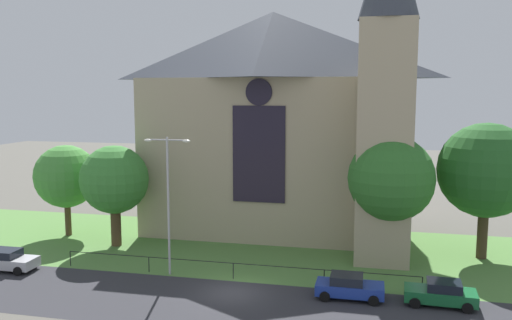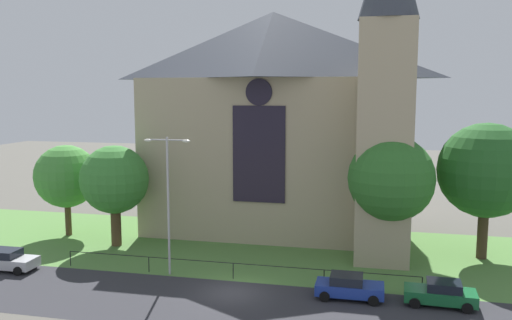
{
  "view_description": "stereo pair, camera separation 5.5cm",
  "coord_description": "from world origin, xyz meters",
  "px_view_note": "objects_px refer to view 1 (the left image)",
  "views": [
    {
      "loc": [
        8.64,
        -31.66,
        12.85
      ],
      "look_at": [
        -0.25,
        8.0,
        7.59
      ],
      "focal_mm": 37.3,
      "sensor_mm": 36.0,
      "label": 1
    },
    {
      "loc": [
        8.69,
        -31.65,
        12.85
      ],
      "look_at": [
        -0.25,
        8.0,
        7.59
      ],
      "focal_mm": 37.3,
      "sensor_mm": 36.0,
      "label": 2
    }
  ],
  "objects_px": {
    "tree_right_near": "(391,179)",
    "parked_car_silver": "(7,260)",
    "parked_car_green": "(441,293)",
    "tree_right_far": "(486,171)",
    "streetlamp_near": "(168,190)",
    "tree_left_far": "(66,176)",
    "tree_left_near": "(114,180)",
    "parked_car_blue": "(349,287)",
    "church_building": "(280,120)"
  },
  "relations": [
    {
      "from": "parked_car_blue",
      "to": "tree_left_far",
      "type": "bearing_deg",
      "value": 159.66
    },
    {
      "from": "tree_right_far",
      "to": "parked_car_silver",
      "type": "bearing_deg",
      "value": -162.88
    },
    {
      "from": "church_building",
      "to": "streetlamp_near",
      "type": "height_order",
      "value": "church_building"
    },
    {
      "from": "tree_right_near",
      "to": "parked_car_green",
      "type": "relative_size",
      "value": 2.26
    },
    {
      "from": "parked_car_green",
      "to": "streetlamp_near",
      "type": "bearing_deg",
      "value": -2.45
    },
    {
      "from": "tree_left_far",
      "to": "tree_right_near",
      "type": "distance_m",
      "value": 28.05
    },
    {
      "from": "tree_left_far",
      "to": "tree_right_far",
      "type": "xyz_separation_m",
      "value": [
        35.02,
        1.01,
        1.53
      ]
    },
    {
      "from": "tree_left_far",
      "to": "tree_right_far",
      "type": "height_order",
      "value": "tree_right_far"
    },
    {
      "from": "tree_right_near",
      "to": "parked_car_silver",
      "type": "relative_size",
      "value": 2.28
    },
    {
      "from": "tree_right_far",
      "to": "parked_car_blue",
      "type": "relative_size",
      "value": 2.51
    },
    {
      "from": "church_building",
      "to": "tree_right_near",
      "type": "xyz_separation_m",
      "value": [
        9.78,
        -8.05,
        -3.83
      ]
    },
    {
      "from": "tree_right_near",
      "to": "tree_right_far",
      "type": "height_order",
      "value": "tree_right_far"
    },
    {
      "from": "tree_right_far",
      "to": "tree_right_near",
      "type": "bearing_deg",
      "value": -156.91
    },
    {
      "from": "streetlamp_near",
      "to": "tree_left_near",
      "type": "bearing_deg",
      "value": 140.99
    },
    {
      "from": "tree_left_far",
      "to": "tree_right_far",
      "type": "bearing_deg",
      "value": 1.65
    },
    {
      "from": "streetlamp_near",
      "to": "parked_car_blue",
      "type": "bearing_deg",
      "value": -7.58
    },
    {
      "from": "tree_right_near",
      "to": "tree_left_near",
      "type": "xyz_separation_m",
      "value": [
        -22.22,
        -0.02,
        -0.87
      ]
    },
    {
      "from": "church_building",
      "to": "parked_car_green",
      "type": "xyz_separation_m",
      "value": [
        12.68,
        -15.36,
        -9.53
      ]
    },
    {
      "from": "tree_right_far",
      "to": "streetlamp_near",
      "type": "bearing_deg",
      "value": -158.54
    },
    {
      "from": "parked_car_blue",
      "to": "parked_car_green",
      "type": "xyz_separation_m",
      "value": [
        5.48,
        0.1,
        0.0
      ]
    },
    {
      "from": "tree_left_far",
      "to": "tree_left_near",
      "type": "xyz_separation_m",
      "value": [
        5.74,
        -2.02,
        0.22
      ]
    },
    {
      "from": "tree_left_near",
      "to": "parked_car_green",
      "type": "bearing_deg",
      "value": -16.17
    },
    {
      "from": "streetlamp_near",
      "to": "tree_right_near",
      "type": "bearing_deg",
      "value": 20.69
    },
    {
      "from": "tree_left_near",
      "to": "parked_car_blue",
      "type": "bearing_deg",
      "value": -20.6
    },
    {
      "from": "tree_right_far",
      "to": "parked_car_silver",
      "type": "xyz_separation_m",
      "value": [
        -34.06,
        -10.49,
        -6.13
      ]
    },
    {
      "from": "tree_left_near",
      "to": "parked_car_green",
      "type": "height_order",
      "value": "tree_left_near"
    },
    {
      "from": "tree_left_near",
      "to": "parked_car_silver",
      "type": "distance_m",
      "value": 10.09
    },
    {
      "from": "tree_right_near",
      "to": "tree_right_far",
      "type": "distance_m",
      "value": 7.69
    },
    {
      "from": "parked_car_silver",
      "to": "church_building",
      "type": "bearing_deg",
      "value": 41.15
    },
    {
      "from": "church_building",
      "to": "tree_left_near",
      "type": "xyz_separation_m",
      "value": [
        -12.45,
        -8.08,
        -4.71
      ]
    },
    {
      "from": "tree_left_far",
      "to": "tree_right_near",
      "type": "relative_size",
      "value": 0.84
    },
    {
      "from": "tree_left_near",
      "to": "parked_car_green",
      "type": "relative_size",
      "value": 1.98
    },
    {
      "from": "parked_car_green",
      "to": "tree_right_far",
      "type": "bearing_deg",
      "value": -109.4
    },
    {
      "from": "streetlamp_near",
      "to": "parked_car_green",
      "type": "relative_size",
      "value": 2.28
    },
    {
      "from": "tree_right_near",
      "to": "parked_car_silver",
      "type": "distance_m",
      "value": 28.59
    },
    {
      "from": "tree_left_far",
      "to": "streetlamp_near",
      "type": "height_order",
      "value": "streetlamp_near"
    },
    {
      "from": "tree_right_far",
      "to": "parked_car_blue",
      "type": "distance_m",
      "value": 15.46
    },
    {
      "from": "tree_right_near",
      "to": "parked_car_silver",
      "type": "bearing_deg",
      "value": -164.51
    },
    {
      "from": "streetlamp_near",
      "to": "tree_right_far",
      "type": "bearing_deg",
      "value": 21.46
    },
    {
      "from": "church_building",
      "to": "tree_right_far",
      "type": "bearing_deg",
      "value": -16.68
    },
    {
      "from": "tree_right_far",
      "to": "parked_car_silver",
      "type": "distance_m",
      "value": 36.16
    },
    {
      "from": "parked_car_silver",
      "to": "streetlamp_near",
      "type": "bearing_deg",
      "value": 7.53
    },
    {
      "from": "streetlamp_near",
      "to": "tree_left_far",
      "type": "bearing_deg",
      "value": 148.84
    },
    {
      "from": "church_building",
      "to": "tree_right_near",
      "type": "relative_size",
      "value": 2.69
    },
    {
      "from": "church_building",
      "to": "parked_car_blue",
      "type": "bearing_deg",
      "value": -65.03
    },
    {
      "from": "tree_left_near",
      "to": "parked_car_blue",
      "type": "xyz_separation_m",
      "value": [
        19.65,
        -7.38,
        -4.82
      ]
    },
    {
      "from": "tree_left_near",
      "to": "parked_car_blue",
      "type": "height_order",
      "value": "tree_left_near"
    },
    {
      "from": "church_building",
      "to": "tree_right_far",
      "type": "height_order",
      "value": "church_building"
    },
    {
      "from": "tree_right_near",
      "to": "parked_car_blue",
      "type": "height_order",
      "value": "tree_right_near"
    },
    {
      "from": "tree_left_far",
      "to": "parked_car_blue",
      "type": "distance_m",
      "value": 27.46
    }
  ]
}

